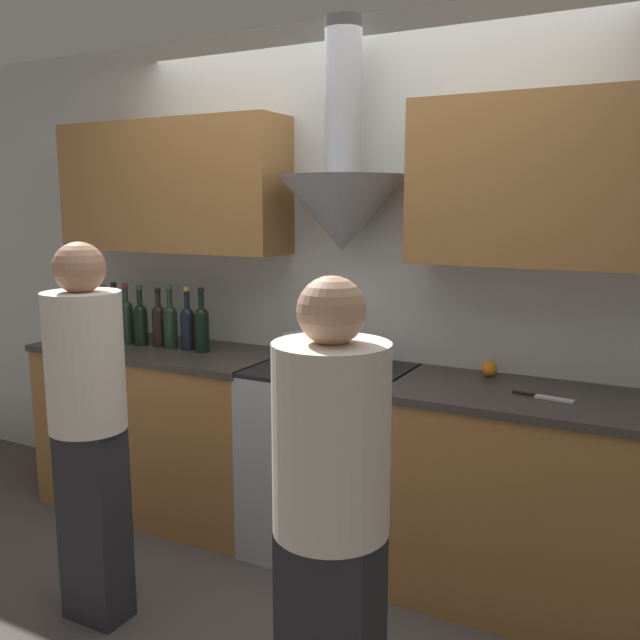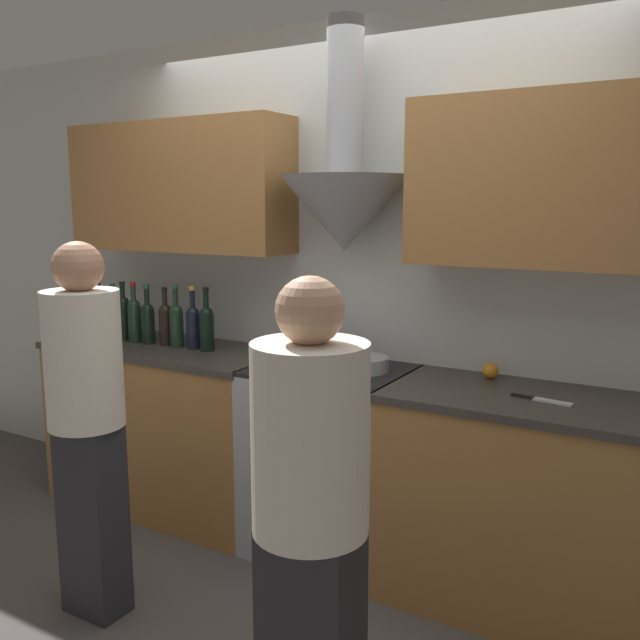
# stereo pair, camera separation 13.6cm
# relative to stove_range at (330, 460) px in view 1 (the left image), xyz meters

# --- Properties ---
(ground_plane) EXTENTS (12.00, 12.00, 0.00)m
(ground_plane) POSITION_rel_stove_range_xyz_m (0.00, -0.34, -0.47)
(ground_plane) COLOR #4C4744
(wall_back) EXTENTS (8.40, 0.62, 2.60)m
(wall_back) POSITION_rel_stove_range_xyz_m (-0.04, 0.26, 1.00)
(wall_back) COLOR silver
(wall_back) RESTS_ON ground_plane
(counter_left) EXTENTS (1.40, 0.62, 0.93)m
(counter_left) POSITION_rel_stove_range_xyz_m (-1.05, -0.00, -0.00)
(counter_left) COLOR #9E6B38
(counter_left) RESTS_ON ground_plane
(counter_right) EXTENTS (1.20, 0.62, 0.93)m
(counter_right) POSITION_rel_stove_range_xyz_m (0.95, -0.00, -0.00)
(counter_right) COLOR #9E6B38
(counter_right) RESTS_ON ground_plane
(stove_range) EXTENTS (0.73, 0.60, 0.93)m
(stove_range) POSITION_rel_stove_range_xyz_m (0.00, 0.00, 0.00)
(stove_range) COLOR #A8AAAF
(stove_range) RESTS_ON ground_plane
(wine_bottle_0) EXTENTS (0.08, 0.08, 0.33)m
(wine_bottle_0) POSITION_rel_stove_range_xyz_m (-1.67, 0.01, 0.60)
(wine_bottle_0) COLOR black
(wine_bottle_0) RESTS_ON counter_left
(wine_bottle_1) EXTENTS (0.07, 0.07, 0.35)m
(wine_bottle_1) POSITION_rel_stove_range_xyz_m (-1.56, -0.01, 0.60)
(wine_bottle_1) COLOR black
(wine_bottle_1) RESTS_ON counter_left
(wine_bottle_2) EXTENTS (0.07, 0.07, 0.32)m
(wine_bottle_2) POSITION_rel_stove_range_xyz_m (-1.46, 0.01, 0.59)
(wine_bottle_2) COLOR black
(wine_bottle_2) RESTS_ON counter_left
(wine_bottle_3) EXTENTS (0.07, 0.07, 0.34)m
(wine_bottle_3) POSITION_rel_stove_range_xyz_m (-1.37, -0.00, 0.60)
(wine_bottle_3) COLOR black
(wine_bottle_3) RESTS_ON counter_left
(wine_bottle_4) EXTENTS (0.07, 0.07, 0.34)m
(wine_bottle_4) POSITION_rel_stove_range_xyz_m (-1.28, -0.01, 0.60)
(wine_bottle_4) COLOR black
(wine_bottle_4) RESTS_ON counter_left
(wine_bottle_5) EXTENTS (0.08, 0.08, 0.33)m
(wine_bottle_5) POSITION_rel_stove_range_xyz_m (-1.17, -0.01, 0.59)
(wine_bottle_5) COLOR black
(wine_bottle_5) RESTS_ON counter_left
(wine_bottle_6) EXTENTS (0.07, 0.07, 0.32)m
(wine_bottle_6) POSITION_rel_stove_range_xyz_m (-1.07, 0.02, 0.59)
(wine_bottle_6) COLOR black
(wine_bottle_6) RESTS_ON counter_left
(wine_bottle_7) EXTENTS (0.08, 0.08, 0.34)m
(wine_bottle_7) POSITION_rel_stove_range_xyz_m (-0.98, 0.01, 0.60)
(wine_bottle_7) COLOR black
(wine_bottle_7) RESTS_ON counter_left
(wine_bottle_8) EXTENTS (0.07, 0.07, 0.34)m
(wine_bottle_8) POSITION_rel_stove_range_xyz_m (-0.87, 0.02, 0.59)
(wine_bottle_8) COLOR black
(wine_bottle_8) RESTS_ON counter_left
(wine_bottle_9) EXTENTS (0.08, 0.08, 0.34)m
(wine_bottle_9) POSITION_rel_stove_range_xyz_m (-0.77, 0.01, 0.60)
(wine_bottle_9) COLOR black
(wine_bottle_9) RESTS_ON counter_left
(stock_pot) EXTENTS (0.21, 0.21, 0.15)m
(stock_pot) POSITION_rel_stove_range_xyz_m (-0.16, 0.03, 0.54)
(stock_pot) COLOR #A8AAAF
(stock_pot) RESTS_ON stove_range
(mixing_bowl) EXTENTS (0.23, 0.23, 0.07)m
(mixing_bowl) POSITION_rel_stove_range_xyz_m (0.16, 0.03, 0.50)
(mixing_bowl) COLOR #A8AAAF
(mixing_bowl) RESTS_ON stove_range
(orange_fruit) EXTENTS (0.07, 0.07, 0.07)m
(orange_fruit) POSITION_rel_stove_range_xyz_m (0.71, 0.20, 0.50)
(orange_fruit) COLOR orange
(orange_fruit) RESTS_ON counter_right
(chefs_knife) EXTENTS (0.25, 0.06, 0.01)m
(chefs_knife) POSITION_rel_stove_range_xyz_m (0.99, -0.04, 0.47)
(chefs_knife) COLOR silver
(chefs_knife) RESTS_ON counter_right
(person_foreground_left) EXTENTS (0.30, 0.30, 1.57)m
(person_foreground_left) POSITION_rel_stove_range_xyz_m (-0.60, -0.95, 0.40)
(person_foreground_left) COLOR #28282D
(person_foreground_left) RESTS_ON ground_plane
(person_foreground_right) EXTENTS (0.33, 0.33, 1.52)m
(person_foreground_right) POSITION_rel_stove_range_xyz_m (0.63, -1.23, 0.37)
(person_foreground_right) COLOR #28282D
(person_foreground_right) RESTS_ON ground_plane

